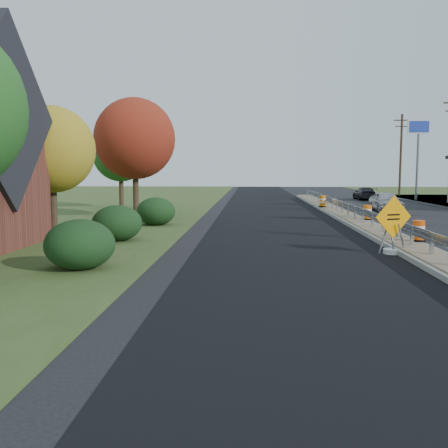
{
  "coord_description": "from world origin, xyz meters",
  "views": [
    {
      "loc": [
        -5.93,
        -20.45,
        2.96
      ],
      "look_at": [
        -6.84,
        -3.28,
        1.1
      ],
      "focal_mm": 40.0,
      "sensor_mm": 36.0,
      "label": 1
    }
  ],
  "objects_px": {
    "barrel_median_far": "(323,202)",
    "barrel_median_near": "(419,231)",
    "car_silver": "(386,201)",
    "barrel_median_mid": "(367,213)",
    "caution_sign": "(393,239)",
    "car_dark_far": "(365,194)"
  },
  "relations": [
    {
      "from": "caution_sign",
      "to": "car_dark_far",
      "type": "xyz_separation_m",
      "value": [
        6.44,
        33.11,
        0.1
      ]
    },
    {
      "from": "barrel_median_near",
      "to": "barrel_median_far",
      "type": "distance_m",
      "value": 18.12
    },
    {
      "from": "barrel_median_far",
      "to": "barrel_median_near",
      "type": "bearing_deg",
      "value": -86.52
    },
    {
      "from": "barrel_median_near",
      "to": "car_silver",
      "type": "distance_m",
      "value": 17.21
    },
    {
      "from": "caution_sign",
      "to": "car_dark_far",
      "type": "height_order",
      "value": "caution_sign"
    },
    {
      "from": "barrel_median_near",
      "to": "car_dark_far",
      "type": "bearing_deg",
      "value": 80.98
    },
    {
      "from": "caution_sign",
      "to": "barrel_median_far",
      "type": "bearing_deg",
      "value": 65.06
    },
    {
      "from": "caution_sign",
      "to": "barrel_median_near",
      "type": "bearing_deg",
      "value": 25.18
    },
    {
      "from": "caution_sign",
      "to": "barrel_median_far",
      "type": "xyz_separation_m",
      "value": [
        0.35,
        19.76,
        0.11
      ]
    },
    {
      "from": "car_silver",
      "to": "caution_sign",
      "type": "bearing_deg",
      "value": -104.41
    },
    {
      "from": "car_silver",
      "to": "barrel_median_far",
      "type": "bearing_deg",
      "value": 164.43
    },
    {
      "from": "caution_sign",
      "to": "car_silver",
      "type": "distance_m",
      "value": 19.16
    },
    {
      "from": "barrel_median_far",
      "to": "car_silver",
      "type": "xyz_separation_m",
      "value": [
        4.34,
        -1.19,
        0.09
      ]
    },
    {
      "from": "caution_sign",
      "to": "car_silver",
      "type": "bearing_deg",
      "value": 51.88
    },
    {
      "from": "caution_sign",
      "to": "barrel_median_near",
      "type": "xyz_separation_m",
      "value": [
        1.45,
        1.67,
        0.09
      ]
    },
    {
      "from": "car_silver",
      "to": "car_dark_far",
      "type": "bearing_deg",
      "value": 82.94
    },
    {
      "from": "caution_sign",
      "to": "barrel_median_mid",
      "type": "relative_size",
      "value": 2.56
    },
    {
      "from": "barrel_median_mid",
      "to": "barrel_median_near",
      "type": "bearing_deg",
      "value": -90.0
    },
    {
      "from": "barrel_median_mid",
      "to": "barrel_median_far",
      "type": "bearing_deg",
      "value": 96.53
    },
    {
      "from": "caution_sign",
      "to": "car_dark_far",
      "type": "distance_m",
      "value": 33.73
    },
    {
      "from": "barrel_median_mid",
      "to": "barrel_median_far",
      "type": "distance_m",
      "value": 9.68
    },
    {
      "from": "barrel_median_near",
      "to": "barrel_median_mid",
      "type": "height_order",
      "value": "barrel_median_mid"
    }
  ]
}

